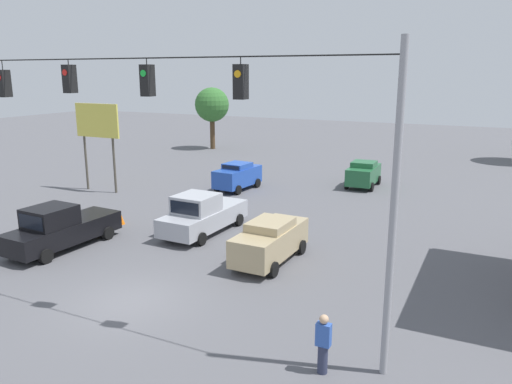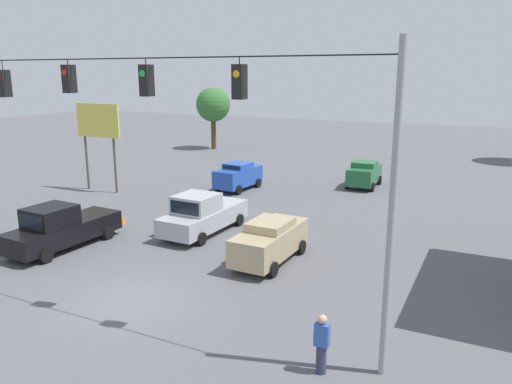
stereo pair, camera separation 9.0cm
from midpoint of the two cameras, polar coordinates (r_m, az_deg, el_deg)
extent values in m
plane|color=#56565B|center=(18.96, -14.34, -11.99)|extent=(140.00, 140.00, 0.00)
cylinder|color=#939399|center=(13.13, 15.23, -2.79)|extent=(0.20, 0.20, 8.90)
cylinder|color=black|center=(16.88, -16.98, 14.37)|extent=(18.31, 0.04, 0.04)
cube|color=black|center=(14.08, -1.94, 12.47)|extent=(0.32, 0.36, 0.95)
cylinder|color=black|center=(14.08, -1.96, 14.80)|extent=(0.03, 0.03, 0.20)
cylinder|color=orange|center=(13.91, -2.32, 13.33)|extent=(0.20, 0.02, 0.20)
cube|color=black|center=(15.84, -12.46, 12.34)|extent=(0.32, 0.36, 0.94)
cylinder|color=black|center=(15.84, -12.57, 14.38)|extent=(0.03, 0.03, 0.19)
cylinder|color=green|center=(15.69, -12.94, 13.08)|extent=(0.20, 0.02, 0.20)
cube|color=black|center=(17.99, -20.67, 12.00)|extent=(0.32, 0.36, 0.92)
cylinder|color=black|center=(18.00, -20.81, 13.73)|extent=(0.03, 0.03, 0.17)
cylinder|color=red|center=(17.86, -21.17, 12.62)|extent=(0.20, 0.02, 0.20)
cube|color=black|center=(20.43, -26.94, 11.00)|extent=(0.32, 0.36, 0.96)
cylinder|color=black|center=(20.43, -27.13, 12.79)|extent=(0.03, 0.03, 0.33)
cube|color=black|center=(25.12, -21.20, -4.23)|extent=(2.18, 5.68, 0.90)
cube|color=black|center=(24.47, -22.57, -2.61)|extent=(1.85, 2.10, 0.90)
cube|color=black|center=(23.88, -24.46, -3.18)|extent=(1.53, 0.09, 0.63)
cylinder|color=black|center=(24.95, -25.73, -5.88)|extent=(0.25, 0.65, 0.64)
cylinder|color=black|center=(23.47, -22.97, -6.78)|extent=(0.25, 0.65, 0.64)
cylinder|color=black|center=(27.07, -19.51, -3.83)|extent=(0.25, 0.65, 0.64)
cylinder|color=black|center=(25.71, -16.65, -4.52)|extent=(0.25, 0.65, 0.64)
cube|color=#234CB2|center=(34.93, -2.20, 1.77)|extent=(2.03, 4.04, 1.21)
cube|color=#234CB2|center=(34.78, -2.21, 3.04)|extent=(1.71, 1.85, 0.36)
cube|color=black|center=(34.07, -3.01, 2.81)|extent=(1.36, 0.13, 0.25)
cylinder|color=black|center=(34.51, -4.53, 0.56)|extent=(0.27, 0.66, 0.64)
cylinder|color=black|center=(33.57, -2.16, 0.23)|extent=(0.27, 0.66, 0.64)
cylinder|color=black|center=(36.56, -2.23, 1.33)|extent=(0.27, 0.66, 0.64)
cylinder|color=black|center=(35.67, 0.07, 1.04)|extent=(0.27, 0.66, 0.64)
cube|color=#A8AAB2|center=(25.77, -6.05, -2.92)|extent=(2.25, 5.58, 0.90)
cube|color=#A8AAB2|center=(25.01, -6.95, -1.31)|extent=(1.96, 2.05, 0.90)
cube|color=black|center=(24.23, -8.30, -1.85)|extent=(1.65, 0.08, 0.63)
cylinder|color=black|center=(25.12, -10.27, -4.58)|extent=(0.24, 0.65, 0.64)
cylinder|color=black|center=(23.95, -6.38, -5.35)|extent=(0.24, 0.65, 0.64)
cylinder|color=black|center=(27.88, -5.72, -2.61)|extent=(0.24, 0.65, 0.64)
cylinder|color=black|center=(26.82, -2.05, -3.19)|extent=(0.24, 0.65, 0.64)
cube|color=#236038|center=(36.59, 12.11, 1.98)|extent=(1.84, 3.86, 1.16)
cube|color=#236038|center=(36.45, 12.17, 3.15)|extent=(1.65, 1.72, 0.36)
cube|color=black|center=(37.27, 12.46, 3.36)|extent=(1.40, 0.05, 0.25)
cylinder|color=black|center=(37.73, 13.78, 1.33)|extent=(0.24, 0.65, 0.64)
cylinder|color=black|center=(38.08, 11.21, 1.58)|extent=(0.24, 0.65, 0.64)
cylinder|color=black|center=(35.35, 12.99, 0.57)|extent=(0.24, 0.65, 0.64)
cylinder|color=black|center=(35.72, 10.26, 0.83)|extent=(0.24, 0.65, 0.64)
cube|color=tan|center=(21.67, 1.52, -5.68)|extent=(1.82, 4.62, 1.17)
cube|color=tan|center=(21.43, 1.53, -3.74)|extent=(1.63, 2.05, 0.36)
cube|color=black|center=(22.31, 2.67, -3.05)|extent=(1.38, 0.05, 0.25)
cylinder|color=black|center=(22.82, 5.11, -6.28)|extent=(0.23, 0.64, 0.64)
cylinder|color=black|center=(23.48, 1.20, -5.65)|extent=(0.23, 0.64, 0.64)
cylinder|color=black|center=(20.28, 1.87, -8.84)|extent=(0.23, 0.64, 0.64)
cylinder|color=black|center=(21.02, -2.41, -8.02)|extent=(0.23, 0.64, 0.64)
cone|color=orange|center=(24.62, -23.10, -5.84)|extent=(0.44, 0.44, 0.65)
cone|color=orange|center=(26.23, -18.57, -4.29)|extent=(0.44, 0.44, 0.65)
cone|color=orange|center=(28.06, -15.30, -2.91)|extent=(0.44, 0.44, 0.65)
cylinder|color=#4C473D|center=(35.14, -15.94, 2.90)|extent=(0.16, 0.16, 3.74)
cylinder|color=#4C473D|center=(36.87, -18.90, 3.17)|extent=(0.16, 0.16, 3.74)
cube|color=#D8CC4C|center=(35.60, -17.80, 7.79)|extent=(3.63, 0.12, 2.26)
cylinder|color=#2D334C|center=(14.46, 7.44, -18.40)|extent=(0.28, 0.28, 0.82)
cube|color=#3359B2|center=(14.09, 7.53, -15.86)|extent=(0.40, 0.24, 0.65)
sphere|color=tan|center=(13.87, 7.59, -14.22)|extent=(0.26, 0.26, 0.26)
cylinder|color=#4C3823|center=(54.00, -5.05, 6.90)|extent=(0.52, 0.52, 3.71)
sphere|color=#336B2D|center=(53.75, -5.11, 9.92)|extent=(3.60, 3.60, 3.60)
camera|label=1|loc=(0.04, -90.11, -0.03)|focal=35.00mm
camera|label=2|loc=(0.04, 89.89, 0.03)|focal=35.00mm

